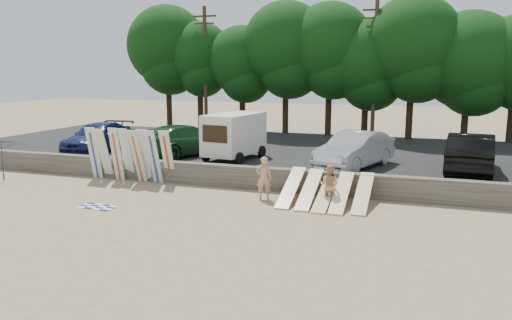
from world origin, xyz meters
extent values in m
plane|color=tan|center=(0.00, 0.00, 0.00)|extent=(120.00, 120.00, 0.00)
cube|color=#6B6356|center=(0.00, 3.00, 0.50)|extent=(44.00, 0.50, 1.00)
cube|color=#282828|center=(0.00, 10.50, 0.35)|extent=(44.00, 14.50, 0.70)
cylinder|color=#382616|center=(-13.91, 17.60, 2.86)|extent=(0.44, 0.44, 4.33)
sphere|color=#144213|center=(-13.91, 17.60, 7.09)|extent=(6.16, 6.16, 6.16)
cylinder|color=#382616|center=(-11.20, 17.60, 2.62)|extent=(0.44, 0.44, 3.84)
sphere|color=#144213|center=(-11.20, 17.60, 6.37)|extent=(4.99, 4.99, 4.99)
cylinder|color=#382616|center=(-7.75, 17.60, 2.47)|extent=(0.44, 0.44, 3.54)
sphere|color=#144213|center=(-7.75, 17.60, 5.93)|extent=(5.10, 5.10, 5.10)
cylinder|color=#382616|center=(-4.37, 17.50, 2.82)|extent=(0.44, 0.44, 4.23)
sphere|color=#144213|center=(-4.37, 17.50, 6.95)|extent=(6.22, 6.22, 6.22)
cylinder|color=#382616|center=(-1.23, 17.50, 2.79)|extent=(0.44, 0.44, 4.17)
sphere|color=#144213|center=(-1.23, 17.50, 6.87)|extent=(6.00, 6.00, 6.00)
cylinder|color=#382616|center=(1.30, 17.60, 2.42)|extent=(0.44, 0.44, 3.44)
sphere|color=#144213|center=(1.30, 17.60, 5.79)|extent=(5.74, 5.74, 5.74)
cylinder|color=#382616|center=(4.27, 17.10, 2.79)|extent=(0.44, 0.44, 4.18)
sphere|color=#144213|center=(4.27, 17.10, 6.88)|extent=(6.31, 6.31, 6.31)
cylinder|color=#382616|center=(7.72, 17.60, 2.44)|extent=(0.44, 0.44, 3.48)
sphere|color=#144213|center=(7.72, 17.60, 5.84)|extent=(6.29, 6.29, 6.29)
cylinder|color=#382616|center=(10.42, 17.60, 2.46)|extent=(0.44, 0.44, 3.53)
cylinder|color=#473321|center=(-10.00, 16.00, 5.20)|extent=(0.26, 0.26, 9.00)
cube|color=#473321|center=(-10.00, 16.00, 9.00)|extent=(1.80, 0.12, 0.12)
cube|color=#473321|center=(-10.00, 16.00, 8.50)|extent=(1.50, 0.10, 0.10)
cylinder|color=#473321|center=(2.00, 16.00, 5.20)|extent=(0.26, 0.26, 9.00)
cube|color=#473321|center=(2.00, 16.00, 9.00)|extent=(1.80, 0.12, 0.12)
cube|color=#473321|center=(2.00, 16.00, 8.50)|extent=(1.50, 0.10, 0.10)
cube|color=silver|center=(-3.87, 6.06, 2.03)|extent=(2.39, 3.92, 2.02)
cube|color=black|center=(-4.16, 4.23, 2.22)|extent=(1.37, 0.25, 0.83)
cylinder|color=black|center=(-5.01, 5.03, 1.00)|extent=(0.28, 0.63, 0.61)
cylinder|color=black|center=(-3.10, 4.73, 1.00)|extent=(0.28, 0.63, 0.61)
cylinder|color=black|center=(-4.63, 7.39, 1.00)|extent=(0.28, 0.63, 0.61)
cylinder|color=black|center=(-2.73, 7.09, 1.00)|extent=(0.28, 0.63, 0.61)
imported|color=navy|center=(-12.18, 6.08, 1.48)|extent=(2.68, 5.53, 1.55)
imported|color=#173F20|center=(-6.87, 6.39, 1.53)|extent=(4.37, 6.15, 1.65)
imported|color=#A6A6AC|center=(2.28, 5.80, 1.54)|extent=(3.38, 5.42, 1.69)
imported|color=black|center=(7.30, 6.32, 1.59)|extent=(2.37, 5.55, 1.78)
cube|color=silver|center=(-9.71, 2.41, 1.28)|extent=(0.54, 0.65, 2.55)
cube|color=silver|center=(-9.17, 2.46, 1.25)|extent=(0.52, 0.84, 2.50)
cube|color=silver|center=(-8.44, 2.41, 1.29)|extent=(0.53, 0.55, 2.57)
cube|color=silver|center=(-7.98, 2.59, 1.27)|extent=(0.54, 0.69, 2.54)
cube|color=silver|center=(-7.28, 2.38, 1.26)|extent=(0.60, 0.82, 2.52)
cube|color=silver|center=(-7.00, 2.51, 1.27)|extent=(0.60, 0.72, 2.55)
cube|color=silver|center=(-6.45, 2.44, 1.27)|extent=(0.55, 0.74, 2.53)
cube|color=silver|center=(-5.84, 2.63, 1.26)|extent=(0.52, 0.74, 2.53)
cube|color=beige|center=(0.35, 1.51, 0.57)|extent=(0.56, 2.83, 1.14)
cube|color=beige|center=(1.13, 1.46, 0.56)|extent=(0.56, 2.83, 1.13)
cube|color=beige|center=(1.79, 1.41, 0.42)|extent=(0.56, 2.92, 0.85)
cube|color=beige|center=(2.42, 1.41, 0.54)|extent=(0.56, 2.84, 1.09)
cube|color=beige|center=(3.21, 1.59, 0.54)|extent=(0.56, 2.85, 1.08)
imported|color=tan|center=(-0.77, 1.42, 0.89)|extent=(0.76, 0.63, 1.77)
imported|color=tan|center=(1.94, 1.34, 0.81)|extent=(0.87, 0.73, 1.61)
cube|color=green|center=(-0.04, 2.40, 0.16)|extent=(0.46, 0.41, 0.32)
cube|color=orange|center=(0.10, 1.98, 0.11)|extent=(0.35, 0.31, 0.22)
plane|color=white|center=(-6.49, -1.83, 0.01)|extent=(1.60, 1.60, 0.00)
imported|color=#212129|center=(-13.68, 0.79, 1.00)|extent=(2.88, 2.86, 2.00)
camera|label=1|loc=(5.38, -17.46, 5.21)|focal=35.00mm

